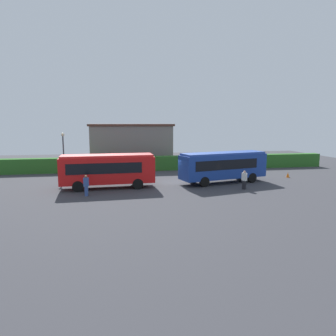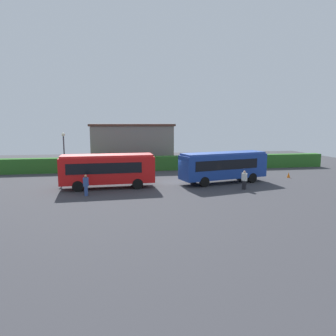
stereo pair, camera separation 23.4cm
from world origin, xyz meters
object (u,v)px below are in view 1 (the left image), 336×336
(person_right, at_px, (244,179))
(person_left, at_px, (86,185))
(person_far, at_px, (231,168))
(lamppost, at_px, (63,150))
(bus_red, at_px, (108,169))
(bus_blue, at_px, (223,165))
(traffic_cone, at_px, (288,175))
(person_center, at_px, (186,170))

(person_right, bearing_deg, person_left, 141.90)
(person_right, bearing_deg, person_far, 39.47)
(lamppost, bearing_deg, person_far, -5.73)
(bus_red, xyz_separation_m, bus_blue, (11.58, 0.68, -0.02))
(bus_red, height_order, bus_blue, bus_red)
(bus_blue, distance_m, traffic_cone, 8.60)
(bus_blue, bearing_deg, bus_red, 169.50)
(person_center, bearing_deg, bus_red, 81.59)
(person_left, distance_m, person_center, 11.57)
(bus_blue, distance_m, person_far, 4.23)
(bus_red, distance_m, person_far, 14.46)
(person_left, xyz_separation_m, lamppost, (-3.13, 8.91, 2.24))
(bus_red, distance_m, bus_blue, 11.60)
(person_left, relative_size, traffic_cone, 2.98)
(bus_blue, xyz_separation_m, traffic_cone, (8.29, 1.71, -1.51))
(person_center, xyz_separation_m, traffic_cone, (11.65, -0.63, -0.73))
(bus_red, height_order, person_far, bus_red)
(person_far, relative_size, traffic_cone, 2.93)
(person_far, xyz_separation_m, traffic_cone, (6.05, -1.78, -0.62))
(traffic_cone, bearing_deg, person_right, -145.92)
(bus_blue, distance_m, lamppost, 17.36)
(person_right, distance_m, lamppost, 19.49)
(person_right, bearing_deg, bus_red, 128.98)
(bus_red, distance_m, lamppost, 7.88)
(traffic_cone, xyz_separation_m, lamppost, (-24.74, 3.65, 2.88))
(person_far, bearing_deg, person_right, -174.52)
(person_center, height_order, person_far, person_center)
(person_center, relative_size, person_right, 1.10)
(person_far, distance_m, lamppost, 18.92)
(person_left, relative_size, lamppost, 0.36)
(bus_blue, relative_size, person_right, 5.39)
(bus_blue, bearing_deg, traffic_cone, -2.22)
(bus_red, xyz_separation_m, person_far, (13.82, 4.17, -0.90))
(bus_red, bearing_deg, person_center, 17.57)
(bus_blue, bearing_deg, person_far, 43.42)
(person_far, xyz_separation_m, lamppost, (-18.69, 1.88, 2.25))
(bus_blue, height_order, person_left, bus_blue)
(person_center, bearing_deg, person_right, -171.92)
(bus_blue, relative_size, person_left, 5.27)
(bus_red, xyz_separation_m, person_center, (8.21, 3.02, -0.79))
(bus_blue, distance_m, person_right, 3.54)
(bus_blue, height_order, lamppost, lamppost)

